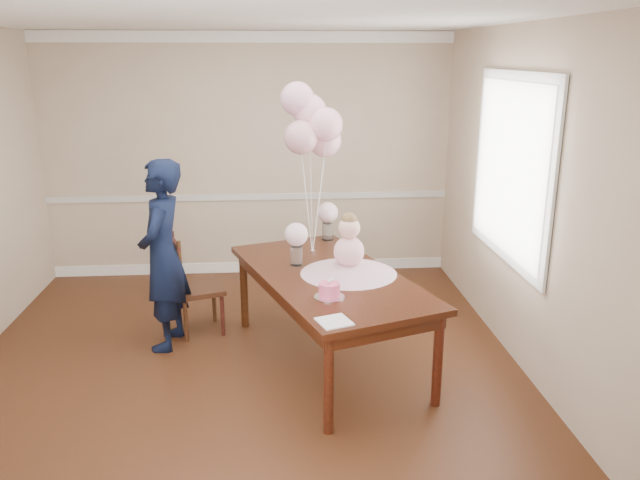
{
  "coord_description": "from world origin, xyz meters",
  "views": [
    {
      "loc": [
        0.27,
        -4.46,
        2.46
      ],
      "look_at": [
        0.62,
        0.23,
        1.05
      ],
      "focal_mm": 35.0,
      "sensor_mm": 36.0,
      "label": 1
    }
  ],
  "objects_px": {
    "birthday_cake": "(329,290)",
    "dining_chair_seat": "(199,289)",
    "dining_table_top": "(329,277)",
    "woman": "(163,256)"
  },
  "relations": [
    {
      "from": "birthday_cake",
      "to": "dining_chair_seat",
      "type": "distance_m",
      "value": 1.64
    },
    {
      "from": "dining_chair_seat",
      "to": "woman",
      "type": "height_order",
      "value": "woman"
    },
    {
      "from": "birthday_cake",
      "to": "woman",
      "type": "xyz_separation_m",
      "value": [
        -1.33,
        0.91,
        -0.0
      ]
    },
    {
      "from": "dining_table_top",
      "to": "birthday_cake",
      "type": "relative_size",
      "value": 13.33
    },
    {
      "from": "birthday_cake",
      "to": "woman",
      "type": "height_order",
      "value": "woman"
    },
    {
      "from": "woman",
      "to": "dining_table_top",
      "type": "bearing_deg",
      "value": 80.9
    },
    {
      "from": "birthday_cake",
      "to": "woman",
      "type": "relative_size",
      "value": 0.09
    },
    {
      "from": "birthday_cake",
      "to": "woman",
      "type": "distance_m",
      "value": 1.61
    },
    {
      "from": "birthday_cake",
      "to": "dining_chair_seat",
      "type": "bearing_deg",
      "value": 132.79
    },
    {
      "from": "dining_table_top",
      "to": "woman",
      "type": "relative_size",
      "value": 1.24
    }
  ]
}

